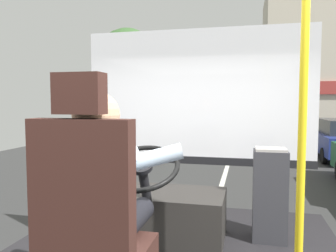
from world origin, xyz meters
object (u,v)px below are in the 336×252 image
object	(u,v)px
bus_driver	(102,189)
handrail_pole	(302,137)
driver_seat	(93,231)
steering_console	(158,213)
fare_box	(270,194)

from	to	relation	value
bus_driver	handrail_pole	distance (m)	1.09
driver_seat	bus_driver	distance (m)	0.21
steering_console	fare_box	distance (m)	0.95
driver_seat	fare_box	world-z (taller)	driver_seat
bus_driver	steering_console	world-z (taller)	bus_driver
handrail_pole	bus_driver	bearing A→B (deg)	-160.68
bus_driver	fare_box	world-z (taller)	bus_driver
driver_seat	fare_box	distance (m)	1.68
bus_driver	handrail_pole	world-z (taller)	handrail_pole
bus_driver	fare_box	xyz separation A→B (m)	(0.91, 1.29, -0.33)
driver_seat	bus_driver	world-z (taller)	driver_seat
fare_box	handrail_pole	bearing A→B (deg)	-84.45
steering_console	driver_seat	bearing A→B (deg)	-90.00
bus_driver	fare_box	size ratio (longest dim) A/B	1.01
fare_box	driver_seat	bearing A→B (deg)	-123.04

